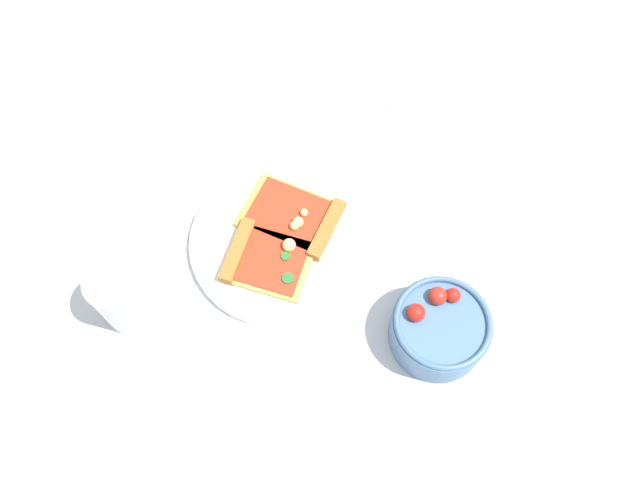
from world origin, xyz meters
name	(u,v)px	position (x,y,z in m)	size (l,w,h in m)	color
ground_plane	(309,236)	(0.00, 0.00, 0.00)	(2.40, 2.40, 0.00)	silver
plate	(279,241)	(0.03, -0.03, 0.01)	(0.27, 0.27, 0.01)	white
pizza_slice_near	(297,218)	(-0.01, -0.02, 0.02)	(0.11, 0.15, 0.02)	gold
pizza_slice_far	(263,258)	(0.07, -0.04, 0.02)	(0.12, 0.13, 0.03)	#E5B256
salad_bowl	(439,328)	(0.05, 0.23, 0.04)	(0.13, 0.13, 0.08)	#4C7299
soda_glass	(123,298)	(0.22, -0.17, 0.05)	(0.07, 0.07, 0.11)	silver
paper_napkin	(421,126)	(-0.27, 0.07, 0.00)	(0.14, 0.10, 0.00)	silver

